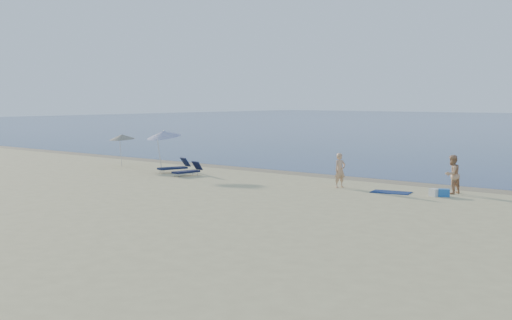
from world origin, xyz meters
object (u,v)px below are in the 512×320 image
(person_left, at_px, (340,170))
(blue_cooler, at_px, (444,193))
(umbrella_near, at_px, (164,134))
(person_right, at_px, (452,174))

(person_left, xyz_separation_m, blue_cooler, (5.02, 0.37, -0.65))
(blue_cooler, distance_m, umbrella_near, 16.18)
(person_right, xyz_separation_m, umbrella_near, (-15.90, -2.53, 1.36))
(person_left, bearing_deg, blue_cooler, -64.35)
(person_right, relative_size, umbrella_near, 0.67)
(blue_cooler, bearing_deg, person_left, 161.12)
(person_left, bearing_deg, umbrella_near, 117.37)
(person_right, bearing_deg, person_left, -58.80)
(person_left, relative_size, umbrella_near, 0.63)
(person_right, xyz_separation_m, blue_cooler, (0.07, -1.02, -0.70))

